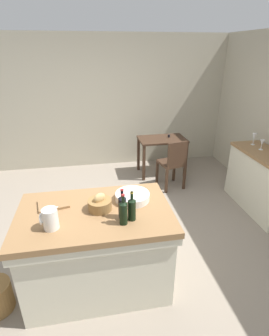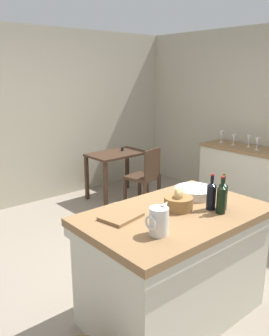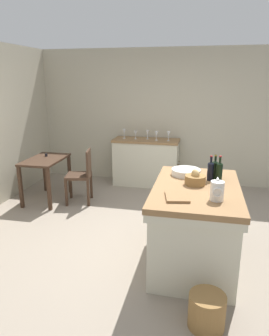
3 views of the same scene
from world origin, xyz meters
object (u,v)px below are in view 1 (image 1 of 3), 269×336
Objects in this scene: island_table at (97,246)px; writing_desk at (162,144)px; wine_bottle_dark at (132,208)px; wooden_chair at (173,163)px; pitcher at (50,219)px; wine_bottle_green at (123,212)px; bread_basket at (100,204)px; cutting_board at (54,204)px; side_cabinet at (263,182)px; wash_bowl at (132,197)px; wine_bottle_amber at (122,206)px; wine_glass_far_right at (254,137)px; wine_glass_right at (262,143)px.

island_table reaches higher than writing_desk.
wooden_chair is at bearing 62.69° from wine_bottle_dark.
pitcher is 0.62m from wine_bottle_green.
bread_basket is at bearing 142.19° from wine_bottle_dark.
writing_desk is 3.12× the size of wine_bottle_green.
cutting_board is (-1.80, -1.73, 0.43)m from wooden_chair.
side_cabinet is at bearing -52.31° from writing_desk.
wine_bottle_dark is (0.72, -0.37, 0.10)m from cutting_board.
side_cabinet is at bearing 22.26° from wash_bowl.
wine_bottle_amber is at bearing -119.57° from wooden_chair.
wine_glass_far_right is at bearing 29.43° from pitcher.
wash_bowl reaches higher than side_cabinet.
bread_basket is (-0.33, -0.12, 0.02)m from wash_bowl.
wine_bottle_dark is 0.98× the size of wine_bottle_amber.
wine_bottle_green is at bearing -147.54° from wine_glass_right.
side_cabinet is 8.29× the size of wine_glass_right.
wine_bottle_dark reaches higher than island_table.
island_table is at bearing -160.14° from wash_bowl.
cutting_board is at bearing -126.85° from writing_desk.
island_table is 0.65m from wine_bottle_dark.
wine_glass_right is at bearing -93.19° from wine_glass_far_right.
side_cabinet is 5.56× the size of pitcher.
wooden_chair is 2.42m from wine_bottle_dark.
bread_basket is (-1.35, -1.88, 0.47)m from wooden_chair.
writing_desk is 4.90× the size of wine_glass_far_right.
cutting_board is (-0.45, 0.16, -0.05)m from bread_basket.
wine_bottle_amber reaches higher than writing_desk.
pitcher is 0.80× the size of cutting_board.
island_table is 5.00× the size of wine_bottle_green.
wine_bottle_green reaches higher than island_table.
wash_bowl is 0.78m from cutting_board.
writing_desk is at bearing 92.39° from wooden_chair.
wine_glass_far_right is (2.58, 1.47, 0.55)m from island_table.
island_table is at bearing -126.48° from wooden_chair.
cutting_board reaches higher than writing_desk.
wine_glass_far_right reaches higher than cutting_board.
bread_basket reaches higher than cutting_board.
wash_bowl is at bearing 19.86° from island_table.
wine_glass_right is 0.23m from wine_glass_far_right.
wooden_chair is 5.89× the size of wine_glass_right.
wooden_chair is 3.11× the size of wine_bottle_green.
wooden_chair is 2.41m from wine_bottle_amber.
wine_bottle_green is at bearing -92.28° from wine_bottle_amber.
bread_basket is 0.80× the size of wine_bottle_dark.
side_cabinet is 2.60m from wine_bottle_dark.
side_cabinet is at bearing 16.06° from cutting_board.
wine_glass_right reaches higher than island_table.
wooden_chair is at bearing 142.55° from side_cabinet.
writing_desk is 5.90× the size of wine_glass_right.
island_table and side_cabinet have the same top height.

